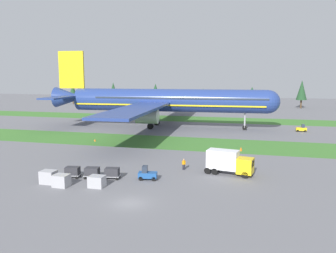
{
  "coord_description": "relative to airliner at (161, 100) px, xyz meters",
  "views": [
    {
      "loc": [
        13.68,
        -35.82,
        14.54
      ],
      "look_at": [
        -4.03,
        33.18,
        4.0
      ],
      "focal_mm": 37.13,
      "sensor_mm": 36.0,
      "label": 1
    }
  ],
  "objects": [
    {
      "name": "taxiway_marker_0",
      "position": [
        23.16,
        -25.14,
        -7.34
      ],
      "size": [
        0.44,
        0.44,
        0.67
      ],
      "primitive_type": "cone",
      "color": "orange",
      "rests_on": "ground"
    },
    {
      "name": "ground_plane",
      "position": [
        12.14,
        -57.11,
        -7.67
      ],
      "size": [
        400.0,
        400.0,
        0.0
      ],
      "primitive_type": "plane",
      "color": "slate"
    },
    {
      "name": "airliner",
      "position": [
        0.0,
        0.0,
        0.0
      ],
      "size": [
        63.66,
        78.18,
        21.41
      ],
      "rotation": [
        0.0,
        0.0,
        -1.52
      ],
      "color": "navy",
      "rests_on": "ground"
    },
    {
      "name": "pushback_tractor",
      "position": [
        37.32,
        2.0,
        -6.86
      ],
      "size": [
        2.67,
        1.44,
        1.97
      ],
      "rotation": [
        0.0,
        0.0,
        1.62
      ],
      "color": "yellow",
      "rests_on": "ground"
    },
    {
      "name": "grass_strip_near",
      "position": [
        12.14,
        -20.72,
        -7.67
      ],
      "size": [
        320.0,
        14.84,
        0.01
      ],
      "primitive_type": "cube",
      "color": "#3D752D",
      "rests_on": "ground"
    },
    {
      "name": "uld_container_1",
      "position": [
        1.24,
        -53.69,
        -6.86
      ],
      "size": [
        2.06,
        1.68,
        1.62
      ],
      "primitive_type": "cube",
      "rotation": [
        0.0,
        0.0,
        -0.04
      ],
      "color": "#A3A3A8",
      "rests_on": "ground"
    },
    {
      "name": "uld_container_0",
      "position": [
        -1.18,
        -52.89,
        -6.79
      ],
      "size": [
        2.03,
        1.64,
        1.77
      ],
      "primitive_type": "cube",
      "rotation": [
        0.0,
        0.0,
        -0.02
      ],
      "color": "#A3A3A8",
      "rests_on": "ground"
    },
    {
      "name": "grass_strip_far",
      "position": [
        12.14,
        20.95,
        -7.67
      ],
      "size": [
        320.0,
        14.84,
        0.01
      ],
      "primitive_type": "cube",
      "color": "#3D752D",
      "rests_on": "ground"
    },
    {
      "name": "catering_truck",
      "position": [
        22.12,
        -42.47,
        -5.72
      ],
      "size": [
        7.25,
        3.49,
        3.58
      ],
      "rotation": [
        0.0,
        0.0,
        -1.75
      ],
      "color": "yellow",
      "rests_on": "ground"
    },
    {
      "name": "taxiway_marker_1",
      "position": [
        -8.76,
        -23.57,
        -7.42
      ],
      "size": [
        0.44,
        0.44,
        0.51
      ],
      "primitive_type": "cone",
      "color": "orange",
      "rests_on": "ground"
    },
    {
      "name": "cargo_dolly_second",
      "position": [
        3.43,
        -49.18,
        -6.75
      ],
      "size": [
        2.4,
        1.82,
        1.55
      ],
      "rotation": [
        0.0,
        0.0,
        -1.42
      ],
      "color": "#A3A3A8",
      "rests_on": "ground"
    },
    {
      "name": "cargo_dolly_lead",
      "position": [
        6.3,
        -48.74,
        -6.75
      ],
      "size": [
        2.4,
        1.82,
        1.55
      ],
      "rotation": [
        0.0,
        0.0,
        -1.42
      ],
      "color": "#A3A3A8",
      "rests_on": "ground"
    },
    {
      "name": "cargo_dolly_third",
      "position": [
        0.57,
        -49.62,
        -6.75
      ],
      "size": [
        2.4,
        1.82,
        1.55
      ],
      "rotation": [
        0.0,
        0.0,
        -1.42
      ],
      "color": "#A3A3A8",
      "rests_on": "ground"
    },
    {
      "name": "distant_tree_line",
      "position": [
        12.44,
        69.35,
        -0.92
      ],
      "size": [
        160.81,
        9.61,
        12.37
      ],
      "color": "#4C3823",
      "rests_on": "ground"
    },
    {
      "name": "ground_crew_marshaller",
      "position": [
        15.18,
        -41.59,
        -6.72
      ],
      "size": [
        0.52,
        0.36,
        1.74
      ],
      "rotation": [
        0.0,
        0.0,
        0.43
      ],
      "color": "black",
      "rests_on": "ground"
    },
    {
      "name": "taxiway_marker_2",
      "position": [
        23.12,
        -25.67,
        -7.33
      ],
      "size": [
        0.44,
        0.44,
        0.68
      ],
      "primitive_type": "cone",
      "color": "orange",
      "rests_on": "ground"
    },
    {
      "name": "uld_container_2",
      "position": [
        5.88,
        -52.72,
        -6.92
      ],
      "size": [
        2.02,
        1.62,
        1.5
      ],
      "primitive_type": "cube",
      "rotation": [
        0.0,
        0.0,
        -0.01
      ],
      "color": "#A3A3A8",
      "rests_on": "ground"
    },
    {
      "name": "baggage_tug",
      "position": [
        11.27,
        -47.98,
        -6.86
      ],
      "size": [
        2.77,
        1.68,
        1.97
      ],
      "rotation": [
        0.0,
        0.0,
        -1.42
      ],
      "color": "#1E4C8E",
      "rests_on": "ground"
    }
  ]
}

